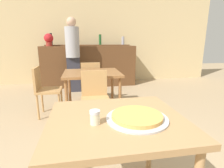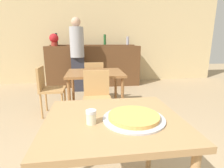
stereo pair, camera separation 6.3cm
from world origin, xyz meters
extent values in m
cube|color=#D1B784|center=(0.00, 4.47, 1.40)|extent=(8.00, 0.05, 2.80)
cube|color=#A87F51|center=(0.00, 0.00, 0.74)|extent=(0.92, 0.80, 0.04)
cylinder|color=#A87F51|center=(-0.40, 0.34, 0.36)|extent=(0.05, 0.05, 0.72)
cylinder|color=#A87F51|center=(0.40, 0.34, 0.36)|extent=(0.05, 0.05, 0.72)
cube|color=brown|center=(-0.05, 1.93, 0.72)|extent=(0.96, 0.83, 0.04)
cylinder|color=brown|center=(-0.47, 1.57, 0.35)|extent=(0.05, 0.05, 0.70)
cylinder|color=brown|center=(0.37, 1.57, 0.35)|extent=(0.05, 0.05, 0.70)
cylinder|color=brown|center=(-0.47, 2.28, 0.35)|extent=(0.05, 0.05, 0.70)
cylinder|color=brown|center=(0.37, 2.28, 0.35)|extent=(0.05, 0.05, 0.70)
cube|color=brown|center=(0.00, 3.97, 0.57)|extent=(2.60, 0.56, 1.13)
cube|color=brown|center=(0.00, 4.11, 1.15)|extent=(2.39, 0.24, 0.03)
cylinder|color=black|center=(-1.02, 4.11, 1.32)|extent=(0.06, 0.06, 0.31)
cylinder|color=maroon|center=(-0.34, 4.11, 1.31)|extent=(0.08, 0.08, 0.30)
cylinder|color=#1E5123|center=(0.34, 4.11, 1.31)|extent=(0.07, 0.07, 0.29)
cylinder|color=#9999A3|center=(1.02, 4.11, 1.28)|extent=(0.08, 0.08, 0.23)
cube|color=tan|center=(-0.05, 1.26, 0.45)|extent=(0.40, 0.40, 0.04)
cube|color=tan|center=(-0.05, 1.44, 0.66)|extent=(0.38, 0.04, 0.38)
cylinder|color=tan|center=(-0.22, 1.09, 0.22)|extent=(0.03, 0.03, 0.43)
cylinder|color=tan|center=(0.12, 1.09, 0.22)|extent=(0.03, 0.03, 0.43)
cylinder|color=tan|center=(-0.22, 1.43, 0.22)|extent=(0.03, 0.03, 0.43)
cylinder|color=tan|center=(0.12, 1.43, 0.22)|extent=(0.03, 0.03, 0.43)
cube|color=tan|center=(-0.05, 2.59, 0.45)|extent=(0.40, 0.40, 0.04)
cube|color=tan|center=(-0.05, 2.41, 0.66)|extent=(0.38, 0.04, 0.38)
cylinder|color=tan|center=(0.12, 2.76, 0.22)|extent=(0.03, 0.03, 0.43)
cylinder|color=tan|center=(-0.22, 2.76, 0.22)|extent=(0.03, 0.03, 0.43)
cylinder|color=tan|center=(0.12, 2.42, 0.22)|extent=(0.03, 0.03, 0.43)
cylinder|color=tan|center=(-0.22, 2.42, 0.22)|extent=(0.03, 0.03, 0.43)
cube|color=tan|center=(-0.78, 1.93, 0.45)|extent=(0.40, 0.40, 0.04)
cube|color=tan|center=(-0.96, 1.93, 0.66)|extent=(0.04, 0.38, 0.38)
cylinder|color=tan|center=(-0.61, 1.76, 0.22)|extent=(0.03, 0.03, 0.43)
cylinder|color=tan|center=(-0.61, 2.10, 0.22)|extent=(0.03, 0.03, 0.43)
cylinder|color=tan|center=(-0.95, 1.76, 0.22)|extent=(0.03, 0.03, 0.43)
cylinder|color=tan|center=(-0.95, 2.10, 0.22)|extent=(0.03, 0.03, 0.43)
cylinder|color=#B7B7BC|center=(0.13, -0.05, 0.76)|extent=(0.41, 0.41, 0.01)
cylinder|color=gold|center=(0.13, -0.05, 0.78)|extent=(0.34, 0.34, 0.02)
cylinder|color=beige|center=(-0.15, -0.06, 0.79)|extent=(0.06, 0.06, 0.07)
cylinder|color=silver|center=(-0.15, -0.06, 0.84)|extent=(0.07, 0.07, 0.02)
cube|color=#2D2D38|center=(-0.42, 3.39, 0.44)|extent=(0.32, 0.18, 0.87)
cylinder|color=#9E9EA3|center=(-0.42, 3.39, 1.23)|extent=(0.34, 0.34, 0.73)
sphere|color=tan|center=(-0.42, 3.39, 1.71)|extent=(0.23, 0.23, 0.23)
cylinder|color=maroon|center=(-1.05, 3.92, 1.18)|extent=(0.16, 0.16, 0.10)
sphere|color=red|center=(-1.05, 3.92, 1.34)|extent=(0.24, 0.24, 0.24)
camera|label=1|loc=(-0.22, -1.07, 1.26)|focal=28.00mm
camera|label=2|loc=(-0.16, -1.08, 1.26)|focal=28.00mm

